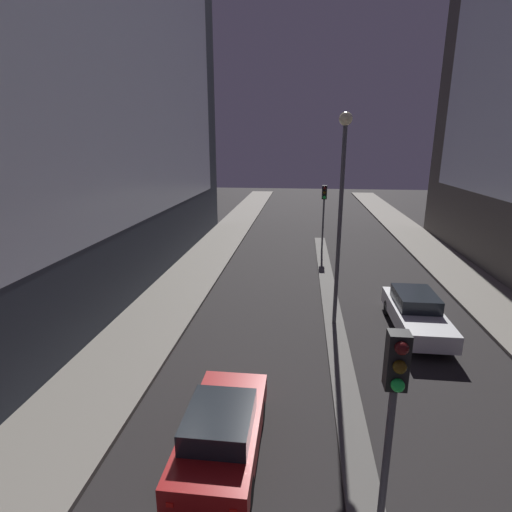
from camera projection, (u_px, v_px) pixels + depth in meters
The scene contains 7 objects.
building_left at pixel (67, 63), 17.63m from camera, with size 6.01×33.87×21.15m.
median_strip at pixel (332, 312), 17.47m from camera, with size 0.78×28.34×0.11m.
traffic_light_near at pixel (393, 404), 6.04m from camera, with size 0.32×0.42×4.41m.
traffic_light_mid at pixel (324, 203), 26.48m from camera, with size 0.32×0.42×4.41m.
street_lamp at pixel (342, 192), 14.89m from camera, with size 0.48×0.48×8.14m.
car_left_lane at pixel (222, 431), 9.19m from camera, with size 1.71×4.08×1.49m.
car_right_lane at pixel (416, 312), 15.67m from camera, with size 1.75×4.81×1.49m.
Camera 1 is at (-1.46, -1.26, 7.14)m, focal length 28.00 mm.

